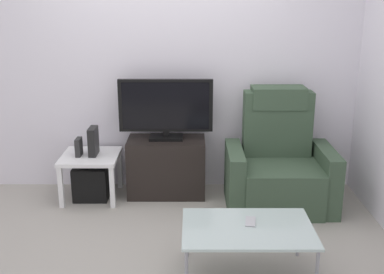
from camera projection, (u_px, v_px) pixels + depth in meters
The scene contains 11 objects.
ground_plane at pixel (165, 235), 3.94m from camera, with size 6.40×6.40×0.00m, color #9E998E.
wall_back at pixel (169, 59), 4.65m from camera, with size 6.40×0.06×2.60m, color silver.
tv_stand at pixel (167, 167), 4.69m from camera, with size 0.75×0.41×0.56m.
television at pixel (166, 108), 4.53m from camera, with size 0.90×0.20×0.58m.
recliner_armchair at pixel (279, 166), 4.45m from camera, with size 0.98×0.78×1.08m.
side_table at pixel (91, 161), 4.58m from camera, with size 0.54×0.54×0.44m.
subwoofer_box at pixel (92, 181), 4.64m from camera, with size 0.33×0.33×0.33m, color black.
book_upright at pixel (79, 147), 4.52m from camera, with size 0.05×0.14×0.17m, color #262626.
game_console at pixel (93, 141), 4.54m from camera, with size 0.07×0.20×0.27m, color black.
coffee_table at pixel (248, 230), 3.28m from camera, with size 0.90×0.60×0.38m.
cell_phone at pixel (251, 222), 3.34m from camera, with size 0.07×0.15×0.01m, color #B7B7BC.
Camera 1 is at (0.22, -3.54, 1.92)m, focal length 44.63 mm.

